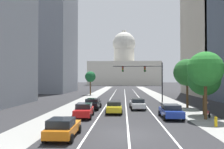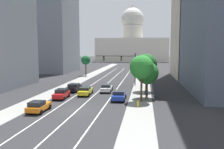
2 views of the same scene
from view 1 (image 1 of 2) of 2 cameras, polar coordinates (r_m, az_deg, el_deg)
name	(u,v)px [view 1 (image 1 of 2)]	position (r m, az deg, el deg)	size (l,w,h in m)	color
ground_plane	(125,95)	(57.02, 3.40, -5.36)	(400.00, 400.00, 0.00)	#2B2B2D
sidewalk_left	(91,96)	(52.60, -5.39, -5.71)	(3.58, 130.00, 0.01)	gray
sidewalk_right	(159,97)	(52.71, 12.25, -5.68)	(3.58, 130.00, 0.01)	gray
lane_stripe_left	(109,101)	(42.17, -0.74, -6.85)	(0.16, 90.00, 0.01)	white
lane_stripe_center	(125,101)	(42.08, 3.53, -6.86)	(0.16, 90.00, 0.01)	white
lane_stripe_right	(142,101)	(42.22, 7.81, -6.84)	(0.16, 90.00, 0.01)	white
office_tower_far_left	(44,34)	(74.22, -17.26, 9.93)	(18.22, 19.92, 36.67)	gray
capitol_building	(124,67)	(148.12, 3.17, 1.84)	(46.78, 24.09, 36.87)	beige
car_blue	(171,111)	(24.53, 15.07, -9.19)	(2.13, 4.33, 1.49)	#1E389E
car_yellow	(114,107)	(27.43, 0.51, -8.40)	(2.16, 4.86, 1.44)	yellow
car_black	(93,104)	(30.88, -5.08, -7.54)	(2.18, 4.60, 1.46)	black
car_white	(137,103)	(31.05, 6.62, -7.50)	(2.16, 4.66, 1.46)	silver
car_red	(84,110)	(24.39, -7.31, -9.19)	(2.10, 4.30, 1.55)	red
car_orange	(63,128)	(16.39, -12.68, -13.35)	(2.03, 4.05, 1.47)	orange
traffic_signal_mast	(147,74)	(39.80, 9.00, 0.13)	(8.91, 0.39, 7.12)	black
fire_hydrant	(216,122)	(21.73, 25.42, -10.99)	(0.26, 0.35, 0.91)	yellow
cyclist	(207,110)	(26.45, 23.60, -8.37)	(0.37, 1.70, 1.72)	black
street_tree_mid_right	(187,73)	(33.84, 18.98, 0.49)	(3.94, 3.94, 7.14)	#51381E
street_tree_near_right	(205,69)	(24.85, 23.11, 1.27)	(3.66, 3.66, 7.08)	#51381E
street_tree_near_left	(90,77)	(57.34, -5.66, -0.61)	(2.80, 2.80, 6.17)	#51381E
street_tree_far_right	(204,80)	(27.76, 22.81, -1.26)	(3.72, 3.72, 6.00)	#51381E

